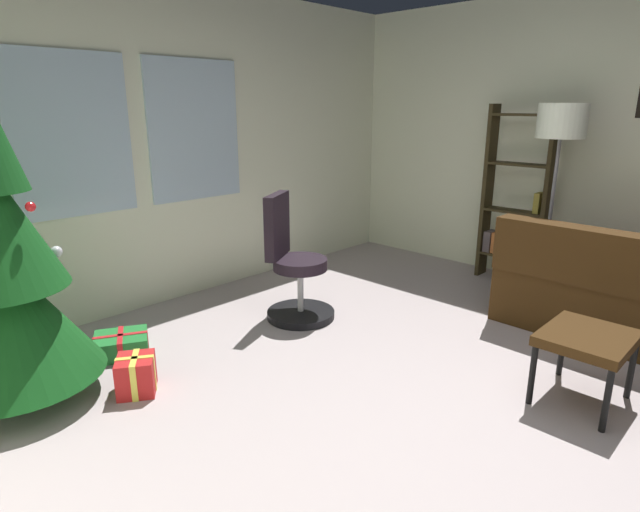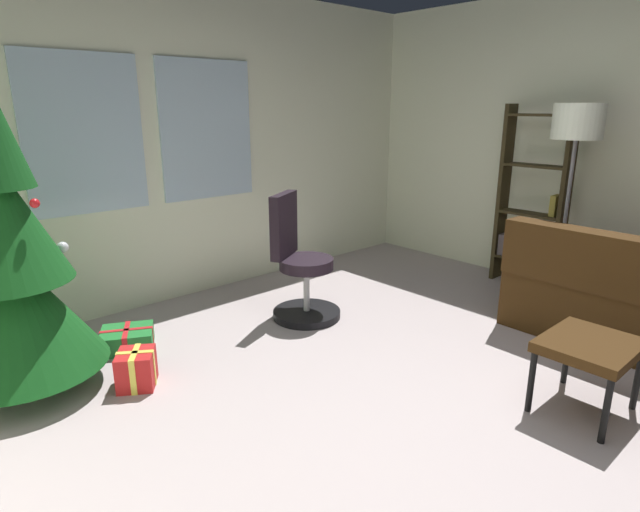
# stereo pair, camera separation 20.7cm
# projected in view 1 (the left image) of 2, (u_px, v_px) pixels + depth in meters

# --- Properties ---
(ground_plane) EXTENTS (5.29, 5.86, 0.10)m
(ground_plane) POSITION_uv_depth(u_px,v_px,m) (480.00, 426.00, 2.94)
(ground_plane) COLOR #B0A1A2
(wall_back_with_windows) EXTENTS (5.29, 0.12, 2.70)m
(wall_back_with_windows) POSITION_uv_depth(u_px,v_px,m) (177.00, 146.00, 4.52)
(wall_back_with_windows) COLOR silver
(wall_back_with_windows) RESTS_ON ground_plane
(footstool) EXTENTS (0.53, 0.46, 0.44)m
(footstool) POSITION_uv_depth(u_px,v_px,m) (587.00, 342.00, 3.00)
(footstool) COLOR #38220D
(footstool) RESTS_ON ground_plane
(holiday_tree) EXTENTS (0.97, 0.97, 2.45)m
(holiday_tree) POSITION_uv_depth(u_px,v_px,m) (1.00, 269.00, 2.90)
(holiday_tree) COLOR #4C331E
(holiday_tree) RESTS_ON ground_plane
(gift_box_red) EXTENTS (0.31, 0.32, 0.24)m
(gift_box_red) POSITION_uv_depth(u_px,v_px,m) (136.00, 375.00, 3.17)
(gift_box_red) COLOR red
(gift_box_red) RESTS_ON ground_plane
(gift_box_green) EXTENTS (0.46, 0.44, 0.15)m
(gift_box_green) POSITION_uv_depth(u_px,v_px,m) (121.00, 345.00, 3.67)
(gift_box_green) COLOR #1E722D
(gift_box_green) RESTS_ON ground_plane
(office_chair) EXTENTS (0.57, 0.58, 1.03)m
(office_chair) POSITION_uv_depth(u_px,v_px,m) (294.00, 271.00, 4.22)
(office_chair) COLOR black
(office_chair) RESTS_ON ground_plane
(bookshelf) EXTENTS (0.18, 0.64, 1.72)m
(bookshelf) POSITION_uv_depth(u_px,v_px,m) (515.00, 208.00, 5.04)
(bookshelf) COLOR #332A16
(bookshelf) RESTS_ON ground_plane
(floor_lamp) EXTENTS (0.39, 0.39, 1.72)m
(floor_lamp) POSITION_uv_depth(u_px,v_px,m) (561.00, 133.00, 4.28)
(floor_lamp) COLOR slate
(floor_lamp) RESTS_ON ground_plane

